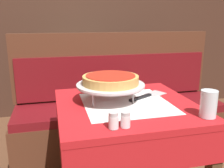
% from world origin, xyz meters
% --- Properties ---
extents(dining_table_front, '(0.68, 0.68, 0.74)m').
position_xyz_m(dining_table_front, '(0.00, 0.00, 0.62)').
color(dining_table_front, red).
rests_on(dining_table_front, ground_plane).
extents(dining_table_rear, '(0.63, 0.63, 0.73)m').
position_xyz_m(dining_table_rear, '(0.01, 1.44, 0.62)').
color(dining_table_rear, '#1E6B33').
rests_on(dining_table_rear, ground_plane).
extents(booth_bench, '(1.68, 0.47, 1.04)m').
position_xyz_m(booth_bench, '(0.17, 0.73, 0.32)').
color(booth_bench, '#4C2819').
rests_on(booth_bench, ground_plane).
extents(back_wall_panel, '(6.00, 0.04, 2.40)m').
position_xyz_m(back_wall_panel, '(0.00, 1.92, 1.20)').
color(back_wall_panel, '#3D2319').
rests_on(back_wall_panel, ground_plane).
extents(pizza_pan_stand, '(0.35, 0.35, 0.09)m').
position_xyz_m(pizza_pan_stand, '(-0.07, 0.05, 0.82)').
color(pizza_pan_stand, '#ADADB2').
rests_on(pizza_pan_stand, dining_table_front).
extents(deep_dish_pizza, '(0.28, 0.28, 0.05)m').
position_xyz_m(deep_dish_pizza, '(-0.07, 0.05, 0.85)').
color(deep_dish_pizza, tan).
rests_on(deep_dish_pizza, pizza_pan_stand).
extents(pizza_server, '(0.25, 0.17, 0.01)m').
position_xyz_m(pizza_server, '(0.15, 0.08, 0.74)').
color(pizza_server, '#BCBCC1').
rests_on(pizza_server, dining_table_front).
extents(water_glass_near, '(0.07, 0.07, 0.12)m').
position_xyz_m(water_glass_near, '(0.29, -0.26, 0.79)').
color(water_glass_near, silver).
rests_on(water_glass_near, dining_table_front).
extents(salt_shaker, '(0.04, 0.04, 0.07)m').
position_xyz_m(salt_shaker, '(-0.14, -0.28, 0.77)').
color(salt_shaker, silver).
rests_on(salt_shaker, dining_table_front).
extents(pepper_shaker, '(0.04, 0.04, 0.06)m').
position_xyz_m(pepper_shaker, '(-0.09, -0.28, 0.77)').
color(pepper_shaker, silver).
rests_on(pepper_shaker, dining_table_front).
extents(condiment_caddy, '(0.11, 0.11, 0.14)m').
position_xyz_m(condiment_caddy, '(-0.02, 1.47, 0.77)').
color(condiment_caddy, black).
rests_on(condiment_caddy, dining_table_rear).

